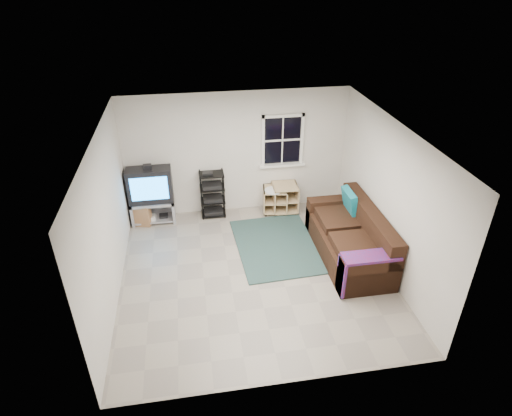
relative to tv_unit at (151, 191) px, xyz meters
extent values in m
plane|color=gray|center=(1.81, -2.06, -0.71)|extent=(4.60, 4.60, 0.00)
plane|color=white|center=(1.81, -2.06, 1.89)|extent=(4.60, 4.60, 0.00)
plane|color=silver|center=(1.81, 0.24, 0.59)|extent=(4.60, 0.00, 4.60)
plane|color=silver|center=(1.81, -4.36, 0.59)|extent=(4.60, 0.00, 4.60)
plane|color=silver|center=(-0.49, -2.06, 0.59)|extent=(0.00, 4.60, 4.60)
plane|color=silver|center=(4.11, -2.06, 0.59)|extent=(0.00, 4.60, 4.60)
cube|color=black|center=(2.76, 0.23, 0.84)|extent=(0.80, 0.01, 1.02)
cube|color=silver|center=(2.76, 0.21, 1.36)|extent=(0.88, 0.06, 0.06)
cube|color=silver|center=(2.76, 0.19, 0.29)|extent=(0.98, 0.14, 0.05)
cube|color=silver|center=(2.35, 0.21, 0.84)|extent=(0.06, 0.06, 1.10)
cube|color=silver|center=(3.17, 0.21, 0.84)|extent=(0.06, 0.06, 1.10)
cube|color=silver|center=(2.76, 0.21, 0.84)|extent=(0.78, 0.04, 0.04)
cube|color=#A1A1A9|center=(0.00, -0.01, -0.25)|extent=(0.88, 0.44, 0.05)
cube|color=#A1A1A9|center=(-0.42, -0.01, -0.47)|extent=(0.05, 0.44, 0.49)
cube|color=#A1A1A9|center=(0.42, -0.01, -0.47)|extent=(0.05, 0.44, 0.49)
cube|color=#A1A1A9|center=(0.00, -0.01, -0.65)|extent=(0.78, 0.41, 0.04)
cube|color=#A1A1A9|center=(0.00, 0.20, -0.47)|extent=(0.88, 0.04, 0.49)
cube|color=silver|center=(-0.11, -0.04, -0.60)|extent=(0.27, 0.21, 0.07)
cube|color=black|center=(0.19, -0.01, -0.61)|extent=(0.18, 0.16, 0.05)
cube|color=black|center=(0.00, -0.01, 0.14)|extent=(0.88, 0.37, 0.73)
cube|color=#1E8DFF|center=(0.00, -0.20, 0.15)|extent=(0.73, 0.01, 0.49)
cube|color=black|center=(0.00, -0.01, 0.54)|extent=(0.16, 0.11, 0.09)
cylinder|color=black|center=(1.01, -0.13, -0.20)|extent=(0.02, 0.02, 1.02)
cylinder|color=black|center=(1.48, -0.13, -0.20)|extent=(0.02, 0.02, 1.02)
cylinder|color=black|center=(1.01, 0.20, -0.20)|extent=(0.02, 0.02, 1.02)
cylinder|color=black|center=(1.48, 0.20, -0.20)|extent=(0.02, 0.02, 1.02)
cube|color=black|center=(1.25, 0.04, -0.67)|extent=(0.51, 0.37, 0.02)
cube|color=black|center=(1.25, 0.04, -0.62)|extent=(0.40, 0.30, 0.08)
cube|color=black|center=(1.25, 0.04, -0.36)|extent=(0.51, 0.37, 0.02)
cube|color=black|center=(1.25, 0.04, -0.31)|extent=(0.40, 0.30, 0.08)
cube|color=black|center=(1.25, 0.04, -0.05)|extent=(0.51, 0.37, 0.02)
cube|color=black|center=(1.25, 0.04, 0.00)|extent=(0.40, 0.30, 0.08)
cube|color=black|center=(1.25, 0.04, 0.26)|extent=(0.51, 0.37, 0.02)
cube|color=tan|center=(2.79, -0.04, -0.10)|extent=(0.55, 0.55, 0.02)
cube|color=tan|center=(2.79, -0.04, -0.65)|extent=(0.55, 0.55, 0.02)
cube|color=tan|center=(2.54, -0.03, -0.37)|extent=(0.05, 0.53, 0.57)
cube|color=tan|center=(3.05, -0.05, -0.37)|extent=(0.05, 0.53, 0.57)
cube|color=tan|center=(2.80, 0.21, -0.37)|extent=(0.48, 0.04, 0.57)
cube|color=tan|center=(2.79, -0.04, -0.40)|extent=(0.50, 0.53, 0.02)
cylinder|color=black|center=(2.57, -0.24, -0.69)|extent=(0.05, 0.05, 0.05)
cylinder|color=black|center=(3.01, 0.16, -0.69)|extent=(0.05, 0.05, 0.05)
cube|color=tan|center=(2.58, -0.03, -0.17)|extent=(0.57, 0.57, 0.02)
cube|color=tan|center=(2.58, -0.03, -0.65)|extent=(0.57, 0.57, 0.02)
cube|color=tan|center=(2.34, 0.01, -0.41)|extent=(0.10, 0.50, 0.50)
cube|color=tan|center=(2.82, -0.06, -0.41)|extent=(0.10, 0.50, 0.50)
cube|color=tan|center=(2.62, 0.21, -0.41)|extent=(0.46, 0.09, 0.50)
cube|color=tan|center=(2.58, -0.03, -0.43)|extent=(0.53, 0.54, 0.02)
cylinder|color=black|center=(2.35, -0.20, -0.69)|extent=(0.05, 0.05, 0.05)
cylinder|color=black|center=(2.81, 0.14, -0.69)|extent=(0.05, 0.05, 0.05)
cylinder|color=silver|center=(2.51, -0.12, -0.14)|extent=(0.36, 0.36, 0.03)
cube|color=black|center=(3.58, -1.84, -0.48)|extent=(1.00, 2.23, 0.47)
cube|color=black|center=(3.94, -1.84, -0.01)|extent=(0.27, 2.23, 0.48)
cube|color=black|center=(3.58, -0.86, -0.37)|extent=(1.00, 0.27, 0.69)
cube|color=black|center=(3.58, -2.82, -0.37)|extent=(1.00, 0.27, 0.69)
cube|color=black|center=(3.49, -2.29, -0.17)|extent=(0.67, 0.80, 0.15)
cube|color=black|center=(3.49, -1.40, -0.17)|extent=(0.67, 0.80, 0.15)
cube|color=teal|center=(3.78, -1.23, 0.09)|extent=(0.22, 0.54, 0.46)
cube|color=#0E2D9B|center=(3.55, -2.82, 0.00)|extent=(0.92, 0.33, 0.04)
cube|color=#0E2D9B|center=(3.10, -2.82, -0.35)|extent=(0.04, 0.33, 0.65)
cube|color=#332316|center=(2.35, -1.31, -0.70)|extent=(1.60, 2.13, 0.02)
cube|color=#936441|center=(-0.21, -0.12, -0.49)|extent=(0.35, 0.28, 0.45)
camera|label=1|loc=(0.87, -7.90, 4.08)|focal=30.00mm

